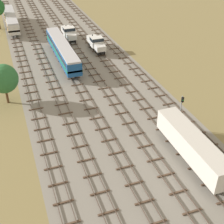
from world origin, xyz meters
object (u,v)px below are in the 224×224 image
Objects in this scene: passenger_coach_centre_left_near at (62,49)px; diesel_railcar_far_left_far at (11,19)px; freight_boxcar_centre_right_nearest at (192,145)px; signal_post_nearest at (181,109)px; shunter_loco_centre_right_mid at (96,42)px; shunter_loco_centre_midfar at (69,32)px.

passenger_coach_centre_left_near is 1.07× the size of diesel_railcar_far_left_far.
freight_boxcar_centre_right_nearest is 7.15m from signal_post_nearest.
passenger_coach_centre_left_near reaches higher than freight_boxcar_centre_right_nearest.
shunter_loco_centre_right_mid is at bearing -54.42° from diesel_railcar_far_left_far.
freight_boxcar_centre_right_nearest reaches higher than shunter_loco_centre_right_mid.
shunter_loco_centre_midfar is at bearing 114.52° from shunter_loco_centre_right_mid.
diesel_railcar_far_left_far is (-17.19, 24.03, 0.59)m from shunter_loco_centre_right_mid.
shunter_loco_centre_midfar is 0.41× the size of diesel_railcar_far_left_far.
passenger_coach_centre_left_near is at bearing 102.83° from freight_boxcar_centre_right_nearest.
passenger_coach_centre_left_near and diesel_railcar_far_left_far have the same top height.
signal_post_nearest reaches higher than diesel_railcar_far_left_far.
shunter_loco_centre_midfar is (-4.30, 9.42, 0.00)m from shunter_loco_centre_right_mid.
shunter_loco_centre_right_mid is 29.56m from diesel_railcar_far_left_far.
diesel_railcar_far_left_far is (-12.90, 14.61, 0.59)m from shunter_loco_centre_midfar.
shunter_loco_centre_right_mid is (8.60, 3.14, -0.60)m from passenger_coach_centre_left_near.
passenger_coach_centre_left_near is (-8.60, 37.78, 0.16)m from freight_boxcar_centre_right_nearest.
diesel_railcar_far_left_far is at bearing 107.56° from passenger_coach_centre_left_near.
diesel_railcar_far_left_far is at bearing 125.58° from shunter_loco_centre_right_mid.
diesel_railcar_far_left_far is (-17.20, 64.95, 0.15)m from freight_boxcar_centre_right_nearest.
freight_boxcar_centre_right_nearest is 67.19m from diesel_railcar_far_left_far.
shunter_loco_centre_midfar is at bearing 71.11° from passenger_coach_centre_left_near.
freight_boxcar_centre_right_nearest is 0.64× the size of passenger_coach_centre_left_near.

